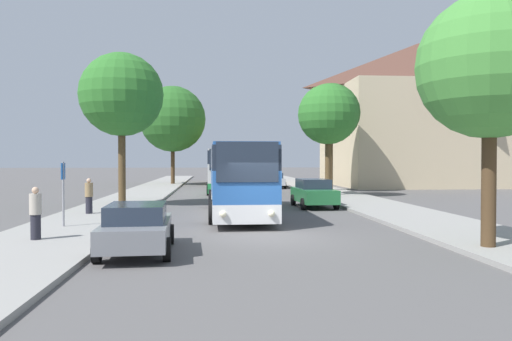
{
  "coord_description": "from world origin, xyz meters",
  "views": [
    {
      "loc": [
        -1.76,
        -16.48,
        2.6
      ],
      "look_at": [
        0.94,
        15.89,
        1.9
      ],
      "focal_mm": 35.0,
      "sensor_mm": 36.0,
      "label": 1
    }
  ],
  "objects_px": {
    "bus_front": "(238,178)",
    "parked_car_right_far": "(273,180)",
    "tree_right_near": "(490,67)",
    "bus_rear": "(226,166)",
    "pedestrian_waiting_near": "(36,213)",
    "tree_left_near": "(122,95)",
    "tree_right_mid": "(331,113)",
    "bus_stop_sign": "(63,186)",
    "bus_middle": "(226,170)",
    "parked_car_left_curb": "(137,227)",
    "tree_left_far": "(173,119)",
    "pedestrian_waiting_far": "(89,196)",
    "parked_car_right_near": "(314,193)",
    "tree_right_far": "(328,115)"
  },
  "relations": [
    {
      "from": "bus_rear",
      "to": "tree_left_near",
      "type": "bearing_deg",
      "value": -102.34
    },
    {
      "from": "parked_car_left_curb",
      "to": "tree_left_far",
      "type": "bearing_deg",
      "value": 90.28
    },
    {
      "from": "tree_right_near",
      "to": "tree_left_far",
      "type": "bearing_deg",
      "value": 107.4
    },
    {
      "from": "bus_front",
      "to": "tree_left_near",
      "type": "bearing_deg",
      "value": 143.33
    },
    {
      "from": "bus_front",
      "to": "tree_right_mid",
      "type": "relative_size",
      "value": 1.36
    },
    {
      "from": "bus_stop_sign",
      "to": "tree_left_far",
      "type": "xyz_separation_m",
      "value": [
        1.28,
        32.77,
        5.13
      ]
    },
    {
      "from": "tree_right_far",
      "to": "parked_car_right_far",
      "type": "bearing_deg",
      "value": 101.94
    },
    {
      "from": "pedestrian_waiting_near",
      "to": "tree_left_near",
      "type": "bearing_deg",
      "value": -48.05
    },
    {
      "from": "tree_right_mid",
      "to": "parked_car_right_far",
      "type": "bearing_deg",
      "value": 123.75
    },
    {
      "from": "tree_right_far",
      "to": "tree_right_near",
      "type": "bearing_deg",
      "value": -90.32
    },
    {
      "from": "bus_rear",
      "to": "tree_left_far",
      "type": "distance_m",
      "value": 8.08
    },
    {
      "from": "bus_front",
      "to": "bus_rear",
      "type": "height_order",
      "value": "bus_rear"
    },
    {
      "from": "parked_car_left_curb",
      "to": "tree_left_near",
      "type": "distance_m",
      "value": 15.32
    },
    {
      "from": "tree_left_far",
      "to": "tree_right_mid",
      "type": "relative_size",
      "value": 1.16
    },
    {
      "from": "tree_left_near",
      "to": "tree_right_near",
      "type": "relative_size",
      "value": 1.17
    },
    {
      "from": "parked_car_left_curb",
      "to": "tree_right_near",
      "type": "relative_size",
      "value": 0.6
    },
    {
      "from": "bus_middle",
      "to": "pedestrian_waiting_near",
      "type": "bearing_deg",
      "value": -103.41
    },
    {
      "from": "parked_car_left_curb",
      "to": "tree_right_mid",
      "type": "bearing_deg",
      "value": 62.85
    },
    {
      "from": "bus_front",
      "to": "bus_stop_sign",
      "type": "distance_m",
      "value": 8.16
    },
    {
      "from": "bus_middle",
      "to": "bus_front",
      "type": "bearing_deg",
      "value": -87.77
    },
    {
      "from": "parked_car_left_curb",
      "to": "tree_right_mid",
      "type": "relative_size",
      "value": 0.5
    },
    {
      "from": "bus_rear",
      "to": "tree_left_near",
      "type": "relative_size",
      "value": 1.36
    },
    {
      "from": "bus_middle",
      "to": "pedestrian_waiting_near",
      "type": "distance_m",
      "value": 24.76
    },
    {
      "from": "parked_car_left_curb",
      "to": "tree_left_near",
      "type": "height_order",
      "value": "tree_left_near"
    },
    {
      "from": "bus_rear",
      "to": "tree_right_near",
      "type": "relative_size",
      "value": 1.59
    },
    {
      "from": "bus_front",
      "to": "parked_car_right_far",
      "type": "bearing_deg",
      "value": 78.32
    },
    {
      "from": "pedestrian_waiting_far",
      "to": "tree_right_near",
      "type": "xyz_separation_m",
      "value": [
        13.4,
        -9.76,
        4.24
      ]
    },
    {
      "from": "tree_left_near",
      "to": "bus_front",
      "type": "bearing_deg",
      "value": -36.02
    },
    {
      "from": "pedestrian_waiting_near",
      "to": "tree_right_mid",
      "type": "relative_size",
      "value": 0.19
    },
    {
      "from": "tree_right_near",
      "to": "bus_rear",
      "type": "bearing_deg",
      "value": 98.88
    },
    {
      "from": "bus_front",
      "to": "parked_car_right_far",
      "type": "distance_m",
      "value": 22.32
    },
    {
      "from": "pedestrian_waiting_near",
      "to": "pedestrian_waiting_far",
      "type": "relative_size",
      "value": 1.01
    },
    {
      "from": "bus_middle",
      "to": "pedestrian_waiting_far",
      "type": "xyz_separation_m",
      "value": [
        -6.62,
        -16.48,
        -0.84
      ]
    },
    {
      "from": "tree_left_far",
      "to": "parked_car_right_near",
      "type": "bearing_deg",
      "value": -68.69
    },
    {
      "from": "bus_front",
      "to": "parked_car_right_near",
      "type": "distance_m",
      "value": 5.48
    },
    {
      "from": "parked_car_left_curb",
      "to": "parked_car_right_near",
      "type": "height_order",
      "value": "parked_car_right_near"
    },
    {
      "from": "bus_stop_sign",
      "to": "pedestrian_waiting_near",
      "type": "relative_size",
      "value": 1.47
    },
    {
      "from": "pedestrian_waiting_near",
      "to": "bus_stop_sign",
      "type": "bearing_deg",
      "value": -45.0
    },
    {
      "from": "bus_front",
      "to": "bus_middle",
      "type": "distance_m",
      "value": 16.13
    },
    {
      "from": "bus_rear",
      "to": "bus_stop_sign",
      "type": "xyz_separation_m",
      "value": [
        -6.76,
        -36.11,
        -0.23
      ]
    },
    {
      "from": "parked_car_right_far",
      "to": "tree_left_near",
      "type": "xyz_separation_m",
      "value": [
        -10.47,
        -17.37,
        5.43
      ]
    },
    {
      "from": "tree_right_near",
      "to": "parked_car_left_curb",
      "type": "bearing_deg",
      "value": 176.46
    },
    {
      "from": "bus_front",
      "to": "parked_car_right_far",
      "type": "xyz_separation_m",
      "value": [
        4.27,
        21.89,
        -1.01
      ]
    },
    {
      "from": "bus_front",
      "to": "tree_right_mid",
      "type": "height_order",
      "value": "tree_right_mid"
    },
    {
      "from": "pedestrian_waiting_near",
      "to": "pedestrian_waiting_far",
      "type": "height_order",
      "value": "pedestrian_waiting_near"
    },
    {
      "from": "bus_rear",
      "to": "bus_stop_sign",
      "type": "distance_m",
      "value": 36.74
    },
    {
      "from": "tree_left_near",
      "to": "tree_right_far",
      "type": "relative_size",
      "value": 1.09
    },
    {
      "from": "bus_front",
      "to": "bus_middle",
      "type": "xyz_separation_m",
      "value": [
        -0.19,
        16.13,
        0.05
      ]
    },
    {
      "from": "tree_right_mid",
      "to": "bus_stop_sign",
      "type": "bearing_deg",
      "value": -125.66
    },
    {
      "from": "bus_rear",
      "to": "tree_left_near",
      "type": "xyz_separation_m",
      "value": [
        -6.32,
        -26.88,
        4.31
      ]
    }
  ]
}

